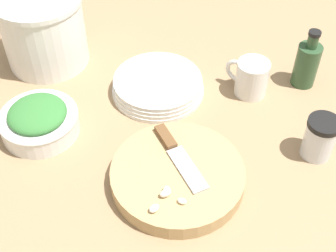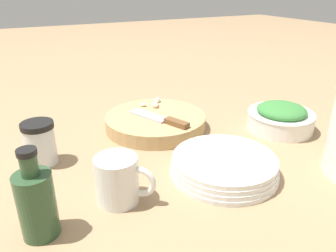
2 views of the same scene
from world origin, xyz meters
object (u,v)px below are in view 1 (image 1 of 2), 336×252
Objects in this scene: coffee_mug at (251,78)px; oil_bottle at (307,63)px; herb_bowl at (39,120)px; stock_pot at (44,30)px; cutting_board at (177,176)px; chef_knife at (176,153)px; plate_stack at (158,86)px; garlic_cloves at (165,198)px; spice_jar at (320,138)px.

oil_bottle is at bearing 10.21° from coffee_mug.
stock_pot is at bearing 92.17° from herb_bowl.
cutting_board is 1.48× the size of chef_knife.
oil_bottle reaches higher than plate_stack.
garlic_cloves reaches higher than chef_knife.
chef_knife is 1.21× the size of oil_bottle.
plate_stack is 1.05× the size of stock_pot.
spice_jar is 0.70m from stock_pot.
garlic_cloves is 0.56m from stock_pot.
coffee_mug is (0.48, 0.10, 0.01)m from herb_bowl.
herb_bowl is 0.83× the size of stock_pot.
cutting_board is 1.21× the size of plate_stack.
plate_stack is at bearing -27.73° from stock_pot.
garlic_cloves reaches higher than cutting_board.
spice_jar is 0.39m from plate_stack.
spice_jar is 0.99× the size of coffee_mug.
garlic_cloves is 0.34m from plate_stack.
oil_bottle reaches higher than coffee_mug.
stock_pot reaches higher than chef_knife.
coffee_mug is 0.44× the size of plate_stack.
coffee_mug is 0.64× the size of oil_bottle.
spice_jar is at bearing -31.19° from stock_pot.
plate_stack is (-0.32, 0.22, -0.03)m from spice_jar.
stock_pot reaches higher than plate_stack.
plate_stack is 0.32m from stock_pot.
garlic_cloves is (-0.03, -0.11, 0.00)m from chef_knife.
oil_bottle is 0.71× the size of stock_pot.
oil_bottle is (0.03, 0.23, 0.01)m from spice_jar.
spice_jar reaches higher than chef_knife.
spice_jar is (0.30, 0.06, 0.03)m from cutting_board.
plate_stack is (-0.03, 0.27, 0.00)m from cutting_board.
chef_knife is at bearing 90.53° from cutting_board.
spice_jar is at bearing -33.94° from plate_stack.
spice_jar is at bearing -98.34° from oil_bottle.
oil_bottle is at bearing 81.66° from spice_jar.
oil_bottle is (0.36, 0.35, 0.02)m from garlic_cloves.
spice_jar is at bearing 10.72° from cutting_board.
stock_pot is at bearing 168.11° from oil_bottle.
herb_bowl is 0.29m from plate_stack.
chef_knife is at bearing -131.49° from coffee_mug.
coffee_mug is (-0.10, 0.20, -0.00)m from spice_jar.
coffee_mug reaches higher than herb_bowl.
chef_knife is 0.48m from stock_pot.
stock_pot is (-0.60, 0.36, 0.04)m from spice_jar.
coffee_mug reaches higher than garlic_cloves.
herb_bowl is at bearing 151.05° from cutting_board.
herb_bowl is 0.26m from stock_pot.
cutting_board is at bearing -54.36° from stock_pot.
spice_jar reaches higher than cutting_board.
garlic_cloves is at bearing -124.07° from coffee_mug.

